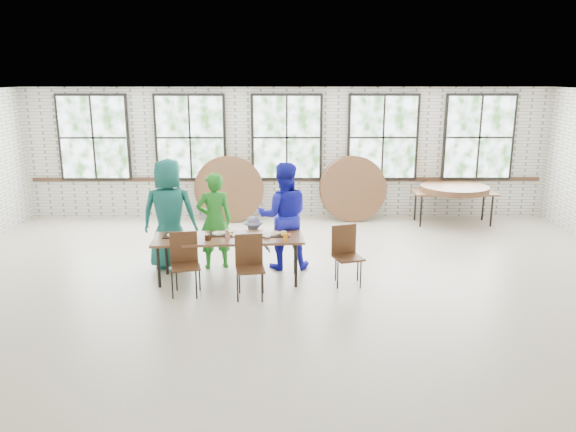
# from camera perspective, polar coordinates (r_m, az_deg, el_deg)

# --- Properties ---
(room) EXTENTS (12.00, 12.00, 12.00)m
(room) POSITION_cam_1_polar(r_m,az_deg,el_deg) (12.92, -0.13, 7.78)
(room) COLOR beige
(room) RESTS_ON ground
(dining_table) EXTENTS (2.45, 0.97, 0.74)m
(dining_table) POSITION_cam_1_polar(r_m,az_deg,el_deg) (9.08, -6.05, -2.44)
(dining_table) COLOR brown
(dining_table) RESTS_ON ground
(chair_near_left) EXTENTS (0.51, 0.50, 0.95)m
(chair_near_left) POSITION_cam_1_polar(r_m,az_deg,el_deg) (8.72, -10.45, -4.22)
(chair_near_left) COLOR #482B18
(chair_near_left) RESTS_ON ground
(chair_near_right) EXTENTS (0.47, 0.46, 0.95)m
(chair_near_right) POSITION_cam_1_polar(r_m,az_deg,el_deg) (8.49, -3.93, -4.53)
(chair_near_right) COLOR #482B18
(chair_near_right) RESTS_ON ground
(chair_spare) EXTENTS (0.53, 0.52, 0.95)m
(chair_spare) POSITION_cam_1_polar(r_m,az_deg,el_deg) (9.02, 5.91, -3.42)
(chair_spare) COLOR #482B18
(chair_spare) RESTS_ON ground
(adult_teal) EXTENTS (0.94, 0.61, 1.92)m
(adult_teal) POSITION_cam_1_polar(r_m,az_deg,el_deg) (9.79, -11.97, 0.18)
(adult_teal) COLOR #1D6E60
(adult_teal) RESTS_ON ground
(adult_green) EXTENTS (0.70, 0.55, 1.68)m
(adult_green) POSITION_cam_1_polar(r_m,az_deg,el_deg) (9.70, -7.48, -0.48)
(adult_green) COLOR #228023
(adult_green) RESTS_ON ground
(toddler) EXTENTS (0.67, 0.53, 0.92)m
(toddler) POSITION_cam_1_polar(r_m,az_deg,el_deg) (9.74, -3.50, -2.65)
(toddler) COLOR #13123A
(toddler) RESTS_ON ground
(adult_blue) EXTENTS (0.93, 0.74, 1.85)m
(adult_blue) POSITION_cam_1_polar(r_m,az_deg,el_deg) (9.60, -0.46, 0.01)
(adult_blue) COLOR #1A1CB9
(adult_blue) RESTS_ON ground
(storage_table) EXTENTS (1.80, 0.76, 0.74)m
(storage_table) POSITION_cam_1_polar(r_m,az_deg,el_deg) (13.06, 16.49, 2.19)
(storage_table) COLOR brown
(storage_table) RESTS_ON ground
(tabletop_clutter) EXTENTS (2.04, 0.63, 0.11)m
(tabletop_clutter) POSITION_cam_1_polar(r_m,az_deg,el_deg) (9.03, -5.53, -2.02)
(tabletop_clutter) COLOR black
(tabletop_clutter) RESTS_ON dining_table
(round_tops_stacked) EXTENTS (1.50, 1.50, 0.13)m
(round_tops_stacked) POSITION_cam_1_polar(r_m,az_deg,el_deg) (13.04, 16.52, 2.70)
(round_tops_stacked) COLOR brown
(round_tops_stacked) RESTS_ON storage_table
(round_tops_leaning) EXTENTS (4.38, 0.47, 1.49)m
(round_tops_leaning) POSITION_cam_1_polar(r_m,az_deg,el_deg) (12.78, 0.28, 2.74)
(round_tops_leaning) COLOR brown
(round_tops_leaning) RESTS_ON ground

